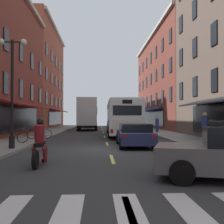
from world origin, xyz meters
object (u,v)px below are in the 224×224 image
object	(u,v)px
bicycle_mid	(31,137)
pedestrian_far	(157,124)
box_truck	(88,114)
motorcycle_rider	(40,145)
bicycle_near	(40,134)
sedan_near	(134,135)
street_lamp_twin	(12,88)
transit_bus	(122,118)
sedan_mid	(90,123)
pedestrian_mid	(205,127)

from	to	relation	value
bicycle_mid	pedestrian_far	size ratio (longest dim) A/B	1.08
box_truck	pedestrian_far	world-z (taller)	box_truck
motorcycle_rider	bicycle_near	xyz separation A→B (m)	(-2.17, 10.34, -0.21)
motorcycle_rider	sedan_near	bearing A→B (deg)	56.40
bicycle_mid	street_lamp_twin	bearing A→B (deg)	-94.31
bicycle_mid	pedestrian_far	bearing A→B (deg)	48.22
transit_bus	motorcycle_rider	distance (m)	16.17
sedan_near	sedan_mid	bearing A→B (deg)	96.81
bicycle_near	pedestrian_far	distance (m)	13.20
pedestrian_far	transit_bus	bearing A→B (deg)	86.42
motorcycle_rider	pedestrian_far	bearing A→B (deg)	66.48
street_lamp_twin	box_truck	bearing A→B (deg)	82.40
box_truck	pedestrian_far	distance (m)	10.56
sedan_near	street_lamp_twin	bearing A→B (deg)	-162.66
transit_bus	pedestrian_far	size ratio (longest dim) A/B	7.26
sedan_near	motorcycle_rider	world-z (taller)	motorcycle_rider
box_truck	bicycle_near	xyz separation A→B (m)	(-2.83, -15.68, -1.54)
bicycle_mid	pedestrian_mid	world-z (taller)	pedestrian_mid
box_truck	pedestrian_far	bearing A→B (deg)	-44.82
bicycle_near	pedestrian_far	xyz separation A→B (m)	(10.28, 8.28, 0.45)
sedan_mid	bicycle_near	distance (m)	25.37
pedestrian_mid	pedestrian_far	world-z (taller)	pedestrian_mid
pedestrian_mid	street_lamp_twin	size ratio (longest dim) A/B	0.34
sedan_near	bicycle_near	distance (m)	7.53
sedan_mid	pedestrian_far	world-z (taller)	pedestrian_far
sedan_mid	pedestrian_mid	distance (m)	30.51
transit_bus	box_truck	distance (m)	11.02
sedan_mid	box_truck	bearing A→B (deg)	-89.77
motorcycle_rider	bicycle_mid	world-z (taller)	motorcycle_rider
transit_bus	pedestrian_far	bearing A→B (deg)	37.73
sedan_mid	pedestrian_far	bearing A→B (deg)	-66.15
bicycle_mid	motorcycle_rider	bearing A→B (deg)	-74.46
motorcycle_rider	bicycle_near	size ratio (longest dim) A/B	1.22
transit_bus	box_truck	size ratio (longest dim) A/B	1.62
transit_bus	street_lamp_twin	world-z (taller)	street_lamp_twin
sedan_mid	pedestrian_far	size ratio (longest dim) A/B	2.95
bicycle_near	street_lamp_twin	bearing A→B (deg)	-90.79
transit_bus	street_lamp_twin	size ratio (longest dim) A/B	2.12
bicycle_near	pedestrian_mid	xyz separation A→B (m)	(10.39, -4.33, 0.59)
pedestrian_far	street_lamp_twin	distance (m)	17.89
motorcycle_rider	street_lamp_twin	xyz separation A→B (m)	(-2.26, 4.21, 2.45)
sedan_near	sedan_mid	xyz separation A→B (m)	(-3.50, 29.36, 0.02)
box_truck	street_lamp_twin	xyz separation A→B (m)	(-2.91, -21.81, 1.11)
sedan_mid	pedestrian_mid	world-z (taller)	pedestrian_mid
box_truck	sedan_mid	distance (m)	9.63
box_truck	sedan_mid	world-z (taller)	box_truck
transit_bus	motorcycle_rider	world-z (taller)	transit_bus
pedestrian_far	box_truck	bearing A→B (deg)	3.88
sedan_near	motorcycle_rider	size ratio (longest dim) A/B	2.27
bicycle_near	pedestrian_mid	world-z (taller)	pedestrian_mid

